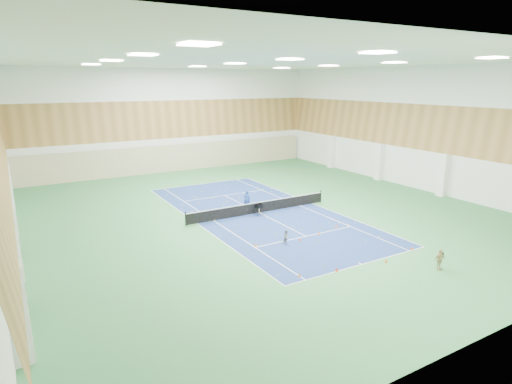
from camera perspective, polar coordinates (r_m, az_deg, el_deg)
ground at (r=35.22m, az=0.43°, el=-2.80°), size 40.00×40.00×0.00m
room_shell at (r=33.92m, az=0.45°, el=6.92°), size 36.00×40.00×12.00m
wood_cladding at (r=33.72m, az=0.46°, el=10.29°), size 36.00×40.00×8.00m
ceiling_light_grid at (r=33.66m, az=0.47°, el=16.96°), size 21.40×25.40×0.06m
court_surface at (r=35.22m, az=0.43°, el=-2.79°), size 10.97×23.77×0.01m
tennis_balls_scatter at (r=35.21m, az=0.43°, el=-2.73°), size 10.57×22.77×0.07m
tennis_net at (r=35.06m, az=0.43°, el=-1.94°), size 12.80×0.10×1.10m
back_curtain at (r=52.36m, az=-10.71°, el=4.49°), size 35.40×0.16×3.20m
door_left_a at (r=22.92m, az=-29.86°, el=-11.70°), size 0.08×1.80×2.20m
door_left_b at (r=30.39m, az=-30.18°, el=-5.51°), size 0.08×1.80×2.20m
coach at (r=36.41m, az=-1.24°, el=-0.95°), size 0.67×0.57×1.55m
child_court at (r=28.52m, az=4.08°, el=-6.00°), size 0.54×0.45×1.01m
child_apron at (r=26.87m, az=23.28°, el=-8.27°), size 0.76×0.40×1.23m
ball_cart at (r=34.39m, az=0.39°, el=-2.37°), size 0.58×0.58×0.98m
cone_svc_a at (r=28.23m, az=-0.02°, el=-7.04°), size 0.20×0.20×0.22m
cone_svc_b at (r=29.35m, az=5.89°, el=-6.28°), size 0.18×0.18×0.20m
cone_svc_c at (r=30.64m, az=8.37°, el=-5.45°), size 0.18×0.18×0.20m
cone_svc_d at (r=32.31m, az=10.65°, el=-4.48°), size 0.19×0.19×0.20m
cone_base_a at (r=24.23m, az=5.81°, el=-10.94°), size 0.18×0.18×0.20m
cone_base_b at (r=25.15m, az=10.70°, el=-10.10°), size 0.20×0.20×0.22m
cone_base_c at (r=26.99m, az=16.95°, el=-8.77°), size 0.18×0.18×0.20m
cone_base_d at (r=29.41m, az=20.09°, el=-7.07°), size 0.19×0.19×0.21m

